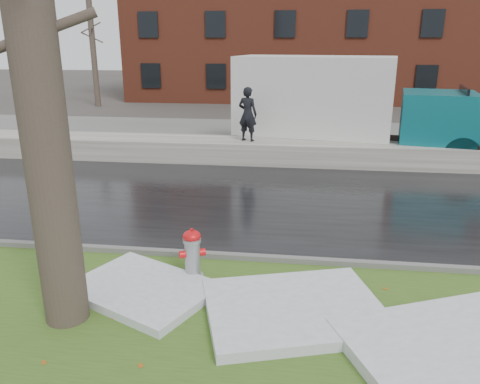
# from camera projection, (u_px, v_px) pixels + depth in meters

# --- Properties ---
(ground) EXTENTS (120.00, 120.00, 0.00)m
(ground) POSITION_uv_depth(u_px,v_px,m) (234.00, 287.00, 7.91)
(ground) COLOR #47423D
(ground) RESTS_ON ground
(verge) EXTENTS (60.00, 4.50, 0.04)m
(verge) POSITION_uv_depth(u_px,v_px,m) (221.00, 329.00, 6.73)
(verge) COLOR #35511B
(verge) RESTS_ON ground
(road) EXTENTS (60.00, 7.00, 0.03)m
(road) POSITION_uv_depth(u_px,v_px,m) (258.00, 201.00, 12.15)
(road) COLOR black
(road) RESTS_ON ground
(parking_lot) EXTENTS (60.00, 9.00, 0.03)m
(parking_lot) POSITION_uv_depth(u_px,v_px,m) (277.00, 137.00, 20.18)
(parking_lot) COLOR slate
(parking_lot) RESTS_ON ground
(curb) EXTENTS (60.00, 0.15, 0.14)m
(curb) POSITION_uv_depth(u_px,v_px,m) (241.00, 258.00, 8.83)
(curb) COLOR slate
(curb) RESTS_ON ground
(snowbank) EXTENTS (60.00, 1.60, 0.75)m
(snowbank) POSITION_uv_depth(u_px,v_px,m) (270.00, 151.00, 16.01)
(snowbank) COLOR #BCB8AC
(snowbank) RESTS_ON ground
(brick_building) EXTENTS (26.00, 12.00, 10.00)m
(brick_building) POSITION_uv_depth(u_px,v_px,m) (318.00, 27.00, 34.44)
(brick_building) COLOR brown
(brick_building) RESTS_ON ground
(bg_tree_left) EXTENTS (1.40, 1.62, 6.50)m
(bg_tree_left) POSITION_uv_depth(u_px,v_px,m) (93.00, 52.00, 29.13)
(bg_tree_left) COLOR brown
(bg_tree_left) RESTS_ON ground
(bg_tree_center) EXTENTS (1.40, 1.62, 6.50)m
(bg_tree_center) POSITION_uv_depth(u_px,v_px,m) (201.00, 51.00, 32.17)
(bg_tree_center) COLOR brown
(bg_tree_center) RESTS_ON ground
(fire_hydrant) EXTENTS (0.46, 0.44, 0.93)m
(fire_hydrant) POSITION_uv_depth(u_px,v_px,m) (192.00, 252.00, 7.97)
(fire_hydrant) COLOR #93969A
(fire_hydrant) RESTS_ON verge
(tree) EXTENTS (1.55, 1.78, 7.77)m
(tree) POSITION_uv_depth(u_px,v_px,m) (33.00, 43.00, 5.78)
(tree) COLOR brown
(tree) RESTS_ON verge
(box_truck) EXTENTS (10.58, 3.93, 3.49)m
(box_truck) POSITION_uv_depth(u_px,v_px,m) (345.00, 104.00, 16.50)
(box_truck) COLOR black
(box_truck) RESTS_ON ground
(worker) EXTENTS (0.76, 0.62, 1.80)m
(worker) POSITION_uv_depth(u_px,v_px,m) (248.00, 114.00, 15.61)
(worker) COLOR black
(worker) RESTS_ON snowbank
(snow_patch_near) EXTENTS (3.07, 2.67, 0.16)m
(snow_patch_near) POSITION_uv_depth(u_px,v_px,m) (294.00, 309.00, 7.05)
(snow_patch_near) COLOR silver
(snow_patch_near) RESTS_ON verge
(snow_patch_far) EXTENTS (2.68, 2.40, 0.14)m
(snow_patch_far) POSITION_uv_depth(u_px,v_px,m) (142.00, 289.00, 7.64)
(snow_patch_far) COLOR silver
(snow_patch_far) RESTS_ON verge
(snow_patch_side) EXTENTS (3.28, 2.76, 0.18)m
(snow_patch_side) POSITION_uv_depth(u_px,v_px,m) (451.00, 344.00, 6.22)
(snow_patch_side) COLOR silver
(snow_patch_side) RESTS_ON verge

